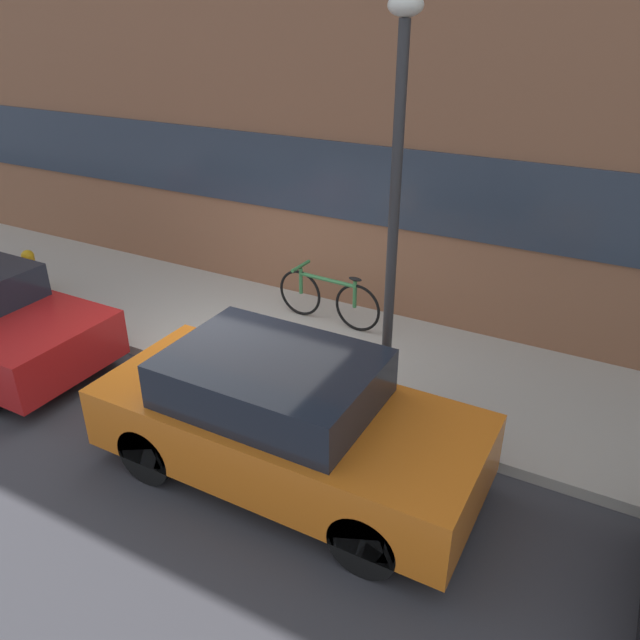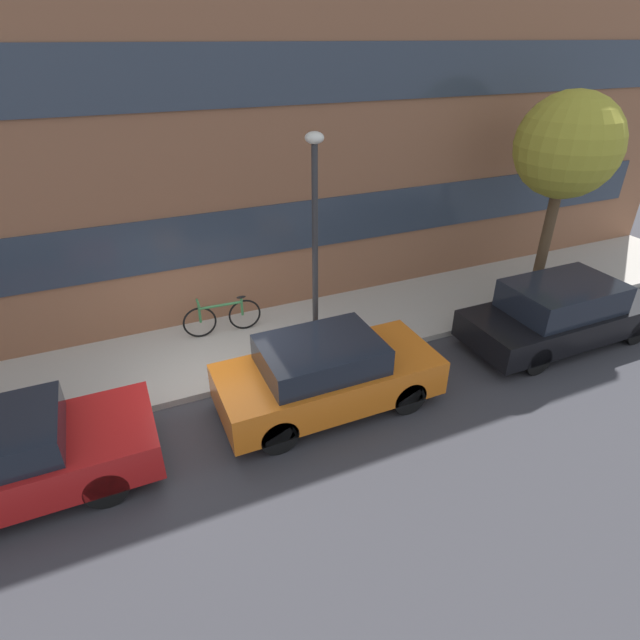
{
  "view_description": "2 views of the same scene",
  "coord_description": "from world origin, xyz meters",
  "px_view_note": "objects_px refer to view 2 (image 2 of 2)",
  "views": [
    {
      "loc": [
        4.3,
        -5.23,
        4.3
      ],
      "look_at": [
        1.23,
        0.39,
        1.02
      ],
      "focal_mm": 35.0,
      "sensor_mm": 36.0,
      "label": 1
    },
    {
      "loc": [
        -1.29,
        -7.37,
        5.72
      ],
      "look_at": [
        2.05,
        0.25,
        0.96
      ],
      "focal_mm": 28.0,
      "sensor_mm": 36.0,
      "label": 2
    }
  ],
  "objects_px": {
    "street_tree": "(568,147)",
    "parked_car_black": "(562,313)",
    "parked_car_orange": "(327,374)",
    "bicycle": "(222,316)",
    "lamp_post": "(315,226)"
  },
  "relations": [
    {
      "from": "bicycle",
      "to": "street_tree",
      "type": "distance_m",
      "value": 8.21
    },
    {
      "from": "parked_car_orange",
      "to": "street_tree",
      "type": "distance_m",
      "value": 7.24
    },
    {
      "from": "parked_car_orange",
      "to": "bicycle",
      "type": "xyz_separation_m",
      "value": [
        -1.09,
        2.97,
        -0.14
      ]
    },
    {
      "from": "bicycle",
      "to": "lamp_post",
      "type": "xyz_separation_m",
      "value": [
        1.53,
        -1.47,
        2.25
      ]
    },
    {
      "from": "street_tree",
      "to": "lamp_post",
      "type": "bearing_deg",
      "value": -178.24
    },
    {
      "from": "lamp_post",
      "to": "bicycle",
      "type": "bearing_deg",
      "value": 136.08
    },
    {
      "from": "lamp_post",
      "to": "street_tree",
      "type": "bearing_deg",
      "value": 1.76
    },
    {
      "from": "bicycle",
      "to": "lamp_post",
      "type": "distance_m",
      "value": 3.09
    },
    {
      "from": "parked_car_orange",
      "to": "bicycle",
      "type": "bearing_deg",
      "value": 110.21
    },
    {
      "from": "parked_car_orange",
      "to": "street_tree",
      "type": "bearing_deg",
      "value": 14.75
    },
    {
      "from": "parked_car_orange",
      "to": "street_tree",
      "type": "relative_size",
      "value": 0.82
    },
    {
      "from": "lamp_post",
      "to": "parked_car_orange",
      "type": "bearing_deg",
      "value": -106.14
    },
    {
      "from": "street_tree",
      "to": "parked_car_black",
      "type": "bearing_deg",
      "value": -119.98
    },
    {
      "from": "parked_car_orange",
      "to": "parked_car_black",
      "type": "height_order",
      "value": "parked_car_black"
    },
    {
      "from": "bicycle",
      "to": "street_tree",
      "type": "height_order",
      "value": "street_tree"
    }
  ]
}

